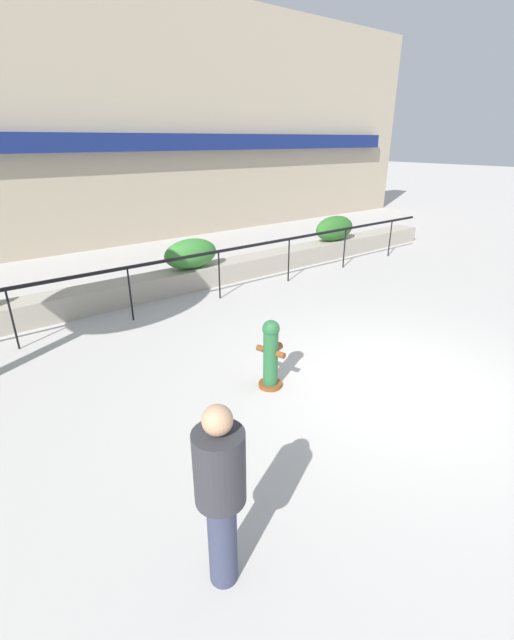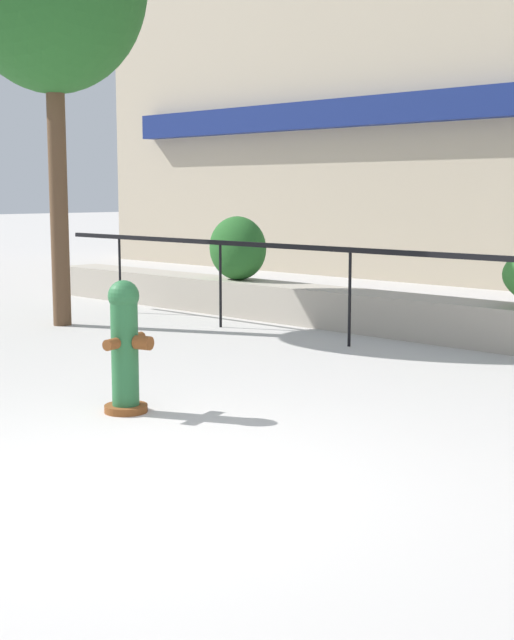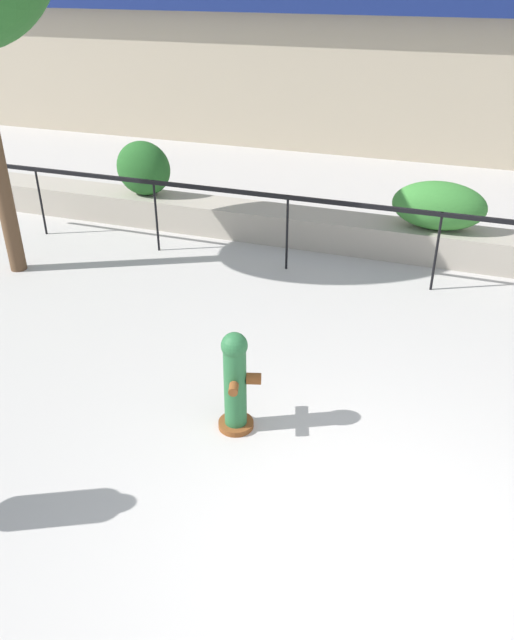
{
  "view_description": "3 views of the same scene",
  "coord_description": "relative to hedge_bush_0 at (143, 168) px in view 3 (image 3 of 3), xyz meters",
  "views": [
    {
      "loc": [
        -5.13,
        -3.1,
        3.45
      ],
      "look_at": [
        -1.2,
        1.94,
        0.74
      ],
      "focal_mm": 24.0,
      "sensor_mm": 36.0,
      "label": 1
    },
    {
      "loc": [
        4.11,
        -3.21,
        1.78
      ],
      "look_at": [
        -1.35,
        2.52,
        0.64
      ],
      "focal_mm": 50.0,
      "sensor_mm": 36.0,
      "label": 2
    },
    {
      "loc": [
        0.25,
        -3.37,
        4.02
      ],
      "look_at": [
        -1.73,
        2.35,
        0.56
      ],
      "focal_mm": 35.0,
      "sensor_mm": 36.0,
      "label": 3
    }
  ],
  "objects": [
    {
      "name": "ground_plane",
      "position": [
        5.06,
        -6.0,
        -0.96
      ],
      "size": [
        120.0,
        120.0,
        0.0
      ],
      "primitive_type": "plane",
      "color": "#BCB7B2"
    },
    {
      "name": "hedge_bush_0",
      "position": [
        0.0,
        0.0,
        0.0
      ],
      "size": [
        0.98,
        0.65,
        0.93
      ],
      "primitive_type": "ellipsoid",
      "color": "#235B23",
      "rests_on": "planter_wall_low"
    },
    {
      "name": "hedge_bush_1",
      "position": [
        4.96,
        0.0,
        -0.1
      ],
      "size": [
        1.4,
        0.7,
        0.73
      ],
      "primitive_type": "ellipsoid",
      "color": "#387F33",
      "rests_on": "planter_wall_low"
    },
    {
      "name": "fence_railing_segment",
      "position": [
        5.06,
        -1.1,
        0.05
      ],
      "size": [
        15.0,
        0.05,
        1.15
      ],
      "color": "black",
      "rests_on": "ground"
    },
    {
      "name": "planter_wall_low",
      "position": [
        5.06,
        0.0,
        -0.71
      ],
      "size": [
        18.0,
        0.7,
        0.5
      ],
      "primitive_type": "cube",
      "color": "#ADA393",
      "rests_on": "ground"
    },
    {
      "name": "fire_hydrant",
      "position": [
        3.52,
        -4.83,
        -0.41
      ],
      "size": [
        0.47,
        0.48,
        1.08
      ],
      "color": "brown",
      "rests_on": "ground"
    }
  ]
}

